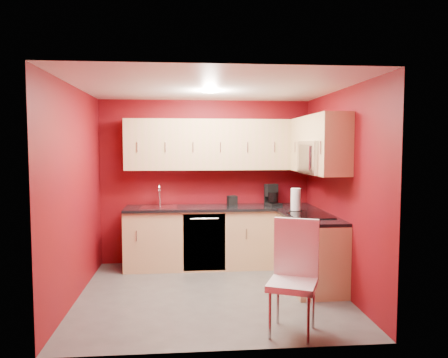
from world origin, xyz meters
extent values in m
plane|color=#514E4C|center=(0.00, 0.00, 0.00)|extent=(3.20, 3.20, 0.00)
plane|color=white|center=(0.00, 0.00, 2.50)|extent=(3.20, 3.20, 0.00)
plane|color=#67090B|center=(0.00, 1.50, 1.25)|extent=(3.20, 0.00, 3.20)
plane|color=#67090B|center=(0.00, -1.50, 1.25)|extent=(3.20, 0.00, 3.20)
plane|color=#67090B|center=(-1.60, 0.00, 1.25)|extent=(0.00, 3.00, 3.00)
plane|color=#67090B|center=(1.60, 0.00, 1.25)|extent=(0.00, 3.00, 3.00)
cube|color=tan|center=(0.20, 1.20, 0.43)|extent=(2.80, 0.60, 0.87)
cube|color=tan|center=(1.30, 0.25, 0.43)|extent=(0.60, 1.30, 0.87)
cube|color=black|center=(0.20, 1.19, 0.89)|extent=(2.80, 0.63, 0.04)
cube|color=black|center=(1.29, 0.23, 0.89)|extent=(0.63, 1.27, 0.04)
cube|color=tan|center=(0.20, 1.32, 1.83)|extent=(2.80, 0.35, 0.75)
cube|color=tan|center=(1.43, 0.86, 1.83)|extent=(0.35, 0.57, 0.75)
cube|color=tan|center=(1.43, -0.29, 1.83)|extent=(0.35, 0.22, 0.75)
cube|color=tan|center=(1.43, 0.20, 2.04)|extent=(0.35, 0.76, 0.33)
cube|color=silver|center=(1.40, 0.20, 1.66)|extent=(0.40, 0.76, 0.42)
cube|color=black|center=(1.21, 0.20, 1.66)|extent=(0.02, 0.62, 0.33)
cylinder|color=silver|center=(1.19, -0.03, 1.66)|extent=(0.02, 0.02, 0.29)
cube|color=black|center=(1.28, 0.20, 0.92)|extent=(0.50, 0.55, 0.01)
cube|color=silver|center=(-0.70, 1.18, 0.91)|extent=(0.52, 0.42, 0.02)
cylinder|color=silver|center=(-0.70, 1.38, 1.04)|extent=(0.02, 0.02, 0.26)
torus|color=silver|center=(-0.70, 1.31, 1.17)|extent=(0.02, 0.16, 0.16)
cylinder|color=silver|center=(-0.70, 1.24, 1.11)|extent=(0.02, 0.02, 0.12)
cube|color=black|center=(-0.05, 0.91, 0.43)|extent=(0.60, 0.02, 0.82)
cylinder|color=white|center=(0.00, 0.30, 2.48)|extent=(0.20, 0.20, 0.01)
camera|label=1|loc=(-0.32, -5.21, 1.81)|focal=35.00mm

